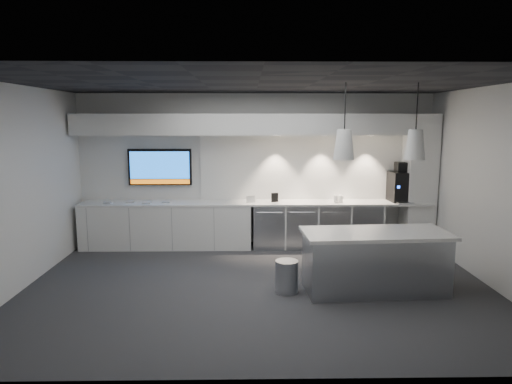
{
  "coord_description": "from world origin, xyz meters",
  "views": [
    {
      "loc": [
        -0.15,
        -6.59,
        2.51
      ],
      "look_at": [
        -0.02,
        1.1,
        1.27
      ],
      "focal_mm": 32.0,
      "sensor_mm": 36.0,
      "label": 1
    }
  ],
  "objects_px": {
    "island": "(375,261)",
    "bin": "(287,276)",
    "wall_tv": "(160,167)",
    "coffee_machine": "(401,185)"
  },
  "relations": [
    {
      "from": "bin",
      "to": "coffee_machine",
      "type": "distance_m",
      "value": 3.59
    },
    {
      "from": "island",
      "to": "bin",
      "type": "xyz_separation_m",
      "value": [
        -1.29,
        -0.03,
        -0.21
      ]
    },
    {
      "from": "bin",
      "to": "island",
      "type": "bearing_deg",
      "value": 1.51
    },
    {
      "from": "bin",
      "to": "wall_tv",
      "type": "bearing_deg",
      "value": 130.65
    },
    {
      "from": "wall_tv",
      "to": "bin",
      "type": "xyz_separation_m",
      "value": [
        2.31,
        -2.69,
        -1.32
      ]
    },
    {
      "from": "wall_tv",
      "to": "island",
      "type": "distance_m",
      "value": 4.61
    },
    {
      "from": "island",
      "to": "bin",
      "type": "distance_m",
      "value": 1.31
    },
    {
      "from": "wall_tv",
      "to": "coffee_machine",
      "type": "distance_m",
      "value": 4.77
    },
    {
      "from": "wall_tv",
      "to": "island",
      "type": "relative_size",
      "value": 0.58
    },
    {
      "from": "island",
      "to": "coffee_machine",
      "type": "bearing_deg",
      "value": 60.82
    }
  ]
}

